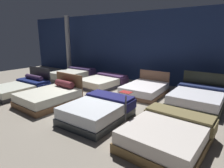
% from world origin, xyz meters
% --- Properties ---
extents(ground_plane, '(18.00, 18.00, 0.02)m').
position_xyz_m(ground_plane, '(0.00, 0.00, -0.01)').
color(ground_plane, gray).
extents(showroom_back_wall, '(18.00, 0.06, 3.50)m').
position_xyz_m(showroom_back_wall, '(0.00, 3.33, 1.75)').
color(showroom_back_wall, navy).
rests_on(showroom_back_wall, ground_plane).
extents(bed_0, '(1.67, 2.15, 0.96)m').
position_xyz_m(bed_0, '(-3.16, -1.53, 0.22)').
color(bed_0, black).
rests_on(bed_0, ground_plane).
extents(bed_1, '(1.57, 1.96, 0.95)m').
position_xyz_m(bed_1, '(-1.09, -1.63, 0.25)').
color(bed_1, brown).
rests_on(bed_1, ground_plane).
extents(bed_2, '(1.57, 1.99, 0.57)m').
position_xyz_m(bed_2, '(1.09, -1.60, 0.26)').
color(bed_2, '#272B2F').
rests_on(bed_2, ground_plane).
extents(bed_3, '(1.67, 2.05, 0.55)m').
position_xyz_m(bed_3, '(3.17, -1.69, 0.25)').
color(bed_3, brown).
rests_on(bed_3, ground_plane).
extents(bed_4, '(1.68, 2.19, 0.58)m').
position_xyz_m(bed_4, '(-3.22, 1.38, 0.26)').
color(bed_4, '#555652').
rests_on(bed_4, ground_plane).
extents(bed_5, '(1.70, 2.15, 0.49)m').
position_xyz_m(bed_5, '(-1.09, 1.33, 0.22)').
color(bed_5, '#2C2B37').
rests_on(bed_5, ground_plane).
extents(bed_6, '(1.53, 2.03, 0.83)m').
position_xyz_m(bed_6, '(1.09, 1.35, 0.21)').
color(bed_6, brown).
rests_on(bed_6, ground_plane).
extents(bed_7, '(1.71, 2.06, 1.00)m').
position_xyz_m(bed_7, '(3.11, 1.31, 0.25)').
color(bed_7, black).
rests_on(bed_7, ground_plane).
extents(price_sign, '(0.28, 0.24, 1.04)m').
position_xyz_m(price_sign, '(2.11, -1.74, 0.40)').
color(price_sign, '#3F3F44').
rests_on(price_sign, ground_plane).
extents(support_pillar, '(0.28, 0.28, 3.50)m').
position_xyz_m(support_pillar, '(-4.98, 2.69, 1.75)').
color(support_pillar, '#99999E').
rests_on(support_pillar, ground_plane).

